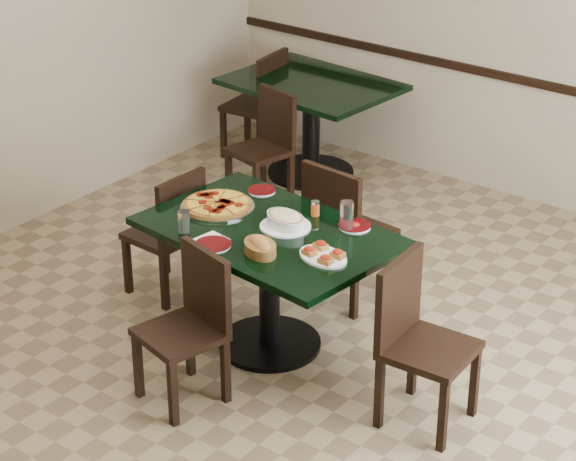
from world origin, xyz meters
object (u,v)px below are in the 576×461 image
Objects in this scene: back_chair_left at (262,99)px; chair_near at (192,319)px; main_table at (269,259)px; lasagna_casserole at (285,220)px; bread_basket at (260,247)px; bruschetta_platter at (323,254)px; chair_far at (342,227)px; chair_right at (416,333)px; pepperoni_pizza at (217,205)px; back_table at (311,110)px; back_chair_near at (267,141)px; chair_left at (171,228)px.

chair_near is at bearing 26.35° from back_chair_left.
back_chair_left reaches higher than main_table.
lasagna_casserole is 1.07× the size of bread_basket.
bread_basket reaches higher than bruschetta_platter.
chair_far reaches higher than chair_near.
pepperoni_pizza is at bearing 81.10° from chair_right.
bruschetta_platter is (0.40, -0.75, 0.26)m from chair_far.
lasagna_casserole is at bearing 59.62° from main_table.
pepperoni_pizza is at bearing 27.06° from back_chair_left.
pepperoni_pizza is at bearing 178.10° from bread_basket.
lasagna_casserole is (0.02, -0.59, 0.28)m from chair_far.
chair_near is 2.90× the size of lasagna_casserole.
lasagna_casserole is 0.41m from bruschetta_platter.
back_table is 3.03× the size of pepperoni_pizza.
chair_near is (-0.06, -1.29, -0.05)m from chair_far.
pepperoni_pizza is (0.87, -1.55, 0.32)m from back_chair_near.
chair_far is at bearing -23.64° from back_chair_near.
back_table is at bearing 141.78° from bruschetta_platter.
back_chair_left is (-1.78, 2.81, 0.02)m from chair_near.
bread_basket reaches higher than lasagna_casserole.
chair_far is at bearing 44.35° from back_chair_left.
chair_right is (1.01, -0.08, -0.06)m from main_table.
chair_right is at bearing 37.24° from bread_basket.
pepperoni_pizza reaches higher than main_table.
bruschetta_platter is (1.72, -1.69, 0.32)m from back_chair_near.
main_table is 0.49m from bruschetta_platter.
back_chair_near is (-2.29, 1.68, -0.05)m from chair_right.
lasagna_casserole is at bearing -52.49° from back_table.
chair_near is (1.26, -2.77, -0.06)m from back_table.
chair_far reaches higher than back_table.
lasagna_casserole is (0.90, -0.03, 0.34)m from chair_left.
main_table is 1.59× the size of chair_far.
chair_right is at bearing 5.14° from lasagna_casserole.
bread_basket is (0.11, -0.91, 0.27)m from chair_far.
back_table is (-1.29, 2.15, -0.04)m from main_table.
chair_far is 1.23m from chair_right.
chair_far reaches higher than pepperoni_pizza.
chair_right is at bearing 1.10° from main_table.
chair_far is (0.03, 0.66, -0.05)m from main_table.
bruschetta_platter is (2.24, -2.28, 0.29)m from back_chair_left.
back_table is at bearing 128.22° from chair_near.
bruschetta_platter reaches higher than main_table.
back_chair_near is 2.82× the size of lasagna_casserole.
back_table is at bearing 79.29° from back_chair_left.
chair_left reaches higher than back_chair_near.
back_table is at bearing 112.70° from pepperoni_pizza.
lasagna_casserole is (0.47, 0.03, 0.03)m from pepperoni_pizza.
chair_far reaches higher than back_chair_near.
chair_left is 2.86× the size of lasagna_casserole.
chair_far is 0.80m from pepperoni_pizza.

